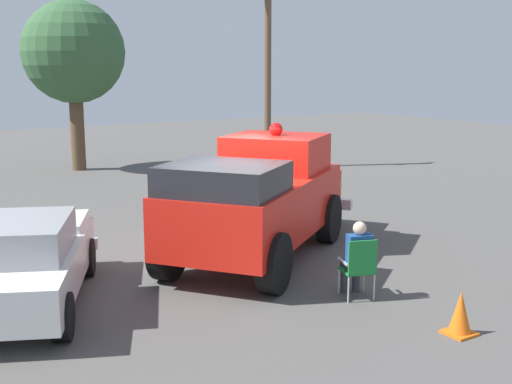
% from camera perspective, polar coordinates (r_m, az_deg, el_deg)
% --- Properties ---
extents(ground_plane, '(60.00, 60.00, 0.00)m').
position_cam_1_polar(ground_plane, '(13.13, -1.79, -5.72)').
color(ground_plane, '#514F4C').
extents(vintage_fire_truck, '(5.28, 6.08, 2.59)m').
position_cam_1_polar(vintage_fire_truck, '(13.01, 0.37, -0.44)').
color(vintage_fire_truck, black).
rests_on(vintage_fire_truck, ground).
extents(classic_hot_rod, '(4.73, 3.51, 1.46)m').
position_cam_1_polar(classic_hot_rod, '(11.05, -19.56, -5.52)').
color(classic_hot_rod, black).
rests_on(classic_hot_rod, ground).
extents(lawn_chair_near_truck, '(0.63, 0.63, 1.02)m').
position_cam_1_polar(lawn_chair_near_truck, '(10.84, 8.92, -6.19)').
color(lawn_chair_near_truck, '#B7BABF').
rests_on(lawn_chair_near_truck, ground).
extents(lawn_chair_by_car, '(0.66, 0.66, 1.02)m').
position_cam_1_polar(lawn_chair_by_car, '(17.47, -2.95, 0.43)').
color(lawn_chair_by_car, '#B7BABF').
rests_on(lawn_chair_by_car, ground).
extents(spectator_seated, '(0.63, 0.53, 1.29)m').
position_cam_1_polar(spectator_seated, '(10.93, 8.69, -5.46)').
color(spectator_seated, '#383842').
rests_on(spectator_seated, ground).
extents(oak_tree_left, '(3.64, 3.64, 6.04)m').
position_cam_1_polar(oak_tree_left, '(24.77, -15.45, 11.48)').
color(oak_tree_left, brown).
rests_on(oak_tree_left, ground).
extents(utility_pole, '(0.41, 1.70, 6.96)m').
position_cam_1_polar(utility_pole, '(24.47, 1.01, 10.55)').
color(utility_pole, brown).
rests_on(utility_pole, ground).
extents(traffic_cone, '(0.40, 0.40, 0.64)m').
position_cam_1_polar(traffic_cone, '(9.89, 17.20, -9.97)').
color(traffic_cone, orange).
rests_on(traffic_cone, ground).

